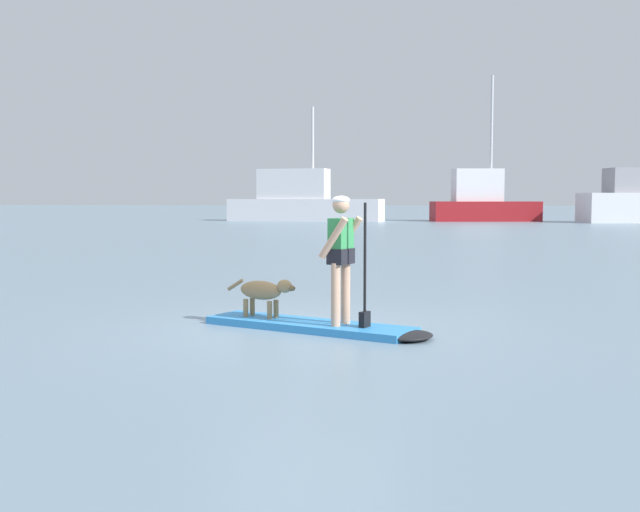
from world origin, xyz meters
TOP-DOWN VIEW (x-y plane):
  - ground_plane at (0.00, 0.00)m, footprint 400.00×400.00m
  - paddleboard at (0.21, -0.09)m, footprint 3.22×1.88m
  - person_paddler at (0.46, -0.19)m, footprint 0.68×0.59m
  - dog at (-0.67, 0.28)m, footprint 1.07×0.51m
  - moored_boat_far_starboard at (-8.67, 49.07)m, footprint 12.35×4.06m
  - moored_boat_far_port at (5.25, 50.96)m, footprint 8.57×4.28m

SIDE VIEW (x-z plane):
  - ground_plane at x=0.00m, z-range 0.00..0.00m
  - paddleboard at x=0.21m, z-range 0.00..0.10m
  - dog at x=-0.67m, z-range 0.19..0.73m
  - person_paddler at x=0.46m, z-range 0.23..1.89m
  - moored_boat_far_starboard at x=-8.67m, z-range -2.89..5.91m
  - moored_boat_far_port at x=5.25m, z-range -4.07..7.11m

